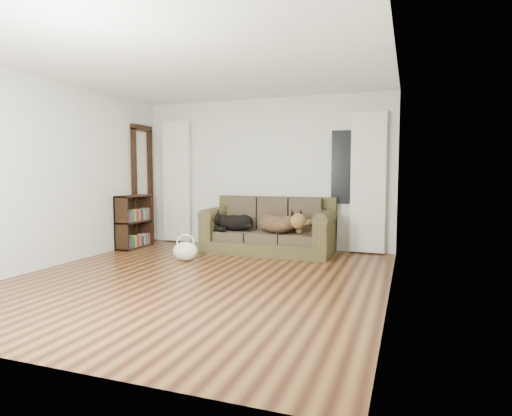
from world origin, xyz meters
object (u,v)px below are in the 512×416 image
(bookshelf, at_px, (134,219))
(tote_bag, at_px, (185,250))
(dog_shepherd, at_px, (279,224))
(sofa, at_px, (268,225))
(dog_black_lab, at_px, (232,223))

(bookshelf, bearing_deg, tote_bag, -30.98)
(dog_shepherd, bearing_deg, bookshelf, 41.56)
(tote_bag, height_order, bookshelf, bookshelf)
(tote_bag, distance_m, bookshelf, 1.59)
(dog_shepherd, xyz_separation_m, bookshelf, (-2.57, -0.26, 0.01))
(sofa, height_order, dog_black_lab, sofa)
(sofa, relative_size, dog_black_lab, 3.31)
(sofa, bearing_deg, bookshelf, -171.20)
(dog_black_lab, bearing_deg, dog_shepherd, -3.80)
(dog_black_lab, relative_size, dog_shepherd, 0.89)
(dog_shepherd, distance_m, tote_bag, 1.54)
(sofa, bearing_deg, dog_black_lab, -171.40)
(dog_black_lab, xyz_separation_m, bookshelf, (-1.75, -0.27, 0.02))
(tote_bag, bearing_deg, sofa, 47.45)
(sofa, bearing_deg, tote_bag, -132.55)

